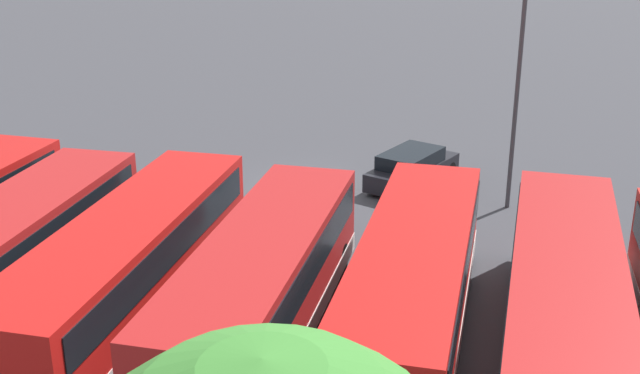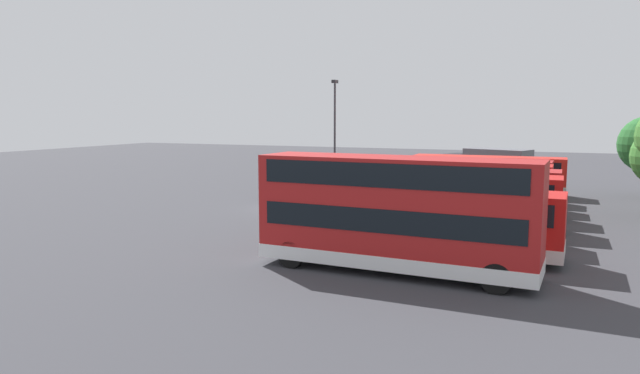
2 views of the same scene
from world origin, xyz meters
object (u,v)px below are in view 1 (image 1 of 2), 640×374
object	(u,v)px
bus_single_deck_second	(564,301)
car_hatchback_silver	(412,168)
bus_single_deck_fourth	(263,285)
bus_single_deck_fifth	(129,265)
bus_single_deck_third	(413,286)
bus_single_deck_sixth	(16,251)
lamp_post_tall	(519,70)

from	to	relation	value
bus_single_deck_second	car_hatchback_silver	world-z (taller)	bus_single_deck_second
bus_single_deck_fourth	bus_single_deck_fifth	distance (m)	3.78
bus_single_deck_second	bus_single_deck_third	size ratio (longest dim) A/B	1.00
bus_single_deck_third	bus_single_deck_sixth	bearing A→B (deg)	2.92
bus_single_deck_sixth	lamp_post_tall	distance (m)	17.26
bus_single_deck_fifth	bus_single_deck_sixth	xyz separation A→B (m)	(3.41, -0.06, -0.00)
bus_single_deck_second	bus_single_deck_fourth	world-z (taller)	same
bus_single_deck_third	lamp_post_tall	distance (m)	11.00
bus_single_deck_sixth	bus_single_deck_second	bearing A→B (deg)	-177.47
bus_single_deck_second	bus_single_deck_fifth	size ratio (longest dim) A/B	0.99
bus_single_deck_fifth	bus_single_deck_sixth	bearing A→B (deg)	-1.06
bus_single_deck_third	bus_single_deck_sixth	distance (m)	10.87
bus_single_deck_third	car_hatchback_silver	distance (m)	11.85
bus_single_deck_fourth	lamp_post_tall	world-z (taller)	lamp_post_tall
lamp_post_tall	bus_single_deck_sixth	bearing A→B (deg)	39.50
bus_single_deck_third	bus_single_deck_fourth	distance (m)	3.76
bus_single_deck_third	bus_single_deck_fifth	size ratio (longest dim) A/B	0.99
bus_single_deck_third	bus_single_deck_fourth	bearing A→B (deg)	12.74
bus_single_deck_third	bus_single_deck_sixth	size ratio (longest dim) A/B	1.10
bus_single_deck_fourth	bus_single_deck_sixth	world-z (taller)	same
bus_single_deck_fourth	bus_single_deck_fifth	xyz separation A→B (m)	(3.78, -0.21, 0.00)
bus_single_deck_fifth	car_hatchback_silver	distance (m)	13.70
bus_single_deck_third	lamp_post_tall	bearing A→B (deg)	-102.11
bus_single_deck_third	bus_single_deck_fourth	size ratio (longest dim) A/B	1.05
bus_single_deck_second	bus_single_deck_fifth	world-z (taller)	same
bus_single_deck_fifth	bus_single_deck_sixth	size ratio (longest dim) A/B	1.12
car_hatchback_silver	bus_single_deck_second	bearing A→B (deg)	114.03
bus_single_deck_third	bus_single_deck_fifth	world-z (taller)	same
bus_single_deck_second	car_hatchback_silver	bearing A→B (deg)	-65.97
bus_single_deck_fourth	car_hatchback_silver	size ratio (longest dim) A/B	2.23
bus_single_deck_sixth	lamp_post_tall	size ratio (longest dim) A/B	1.17
bus_single_deck_third	lamp_post_tall	xyz separation A→B (m)	(-2.19, -10.20, 3.48)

